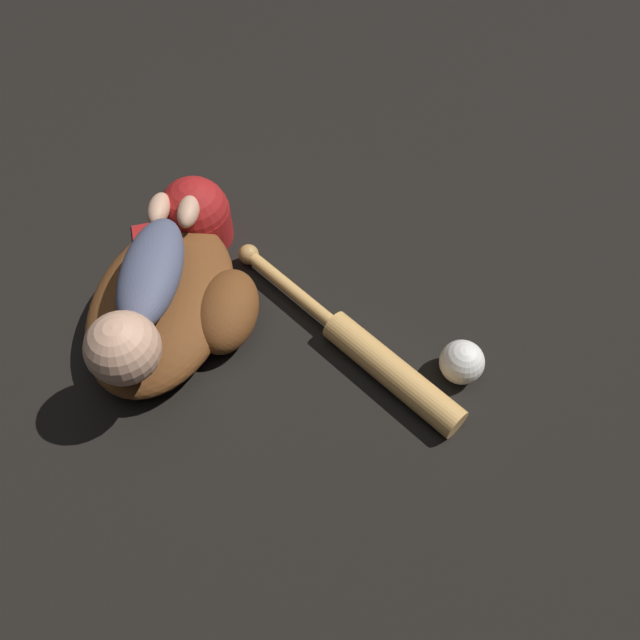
{
  "coord_description": "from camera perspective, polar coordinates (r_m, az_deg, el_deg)",
  "views": [
    {
      "loc": [
        0.61,
        0.19,
        0.92
      ],
      "look_at": [
        0.05,
        0.3,
        0.07
      ],
      "focal_mm": 35.0,
      "sensor_mm": 36.0,
      "label": 1
    }
  ],
  "objects": [
    {
      "name": "baby_figure",
      "position": [
        1.01,
        -15.99,
        1.99
      ],
      "size": [
        0.4,
        0.19,
        0.11
      ],
      "color": "#4C516B",
      "rests_on": "baseball_glove"
    },
    {
      "name": "baseball_glove",
      "position": [
        1.1,
        -13.32,
        1.41
      ],
      "size": [
        0.43,
        0.36,
        0.1
      ],
      "color": "brown",
      "rests_on": "ground"
    },
    {
      "name": "baseball_bat",
      "position": [
        1.05,
        4.42,
        -2.96
      ],
      "size": [
        0.44,
        0.32,
        0.05
      ],
      "color": "tan",
      "rests_on": "ground"
    },
    {
      "name": "ground_plane",
      "position": [
        1.12,
        -15.68,
        -2.39
      ],
      "size": [
        6.0,
        6.0,
        0.0
      ],
      "primitive_type": "plane",
      "color": "black"
    },
    {
      "name": "baseball_cap",
      "position": [
        1.22,
        -11.39,
        9.28
      ],
      "size": [
        0.13,
        0.2,
        0.13
      ],
      "color": "maroon",
      "rests_on": "ground"
    },
    {
      "name": "baseball",
      "position": [
        1.05,
        12.84,
        -3.77
      ],
      "size": [
        0.07,
        0.07,
        0.07
      ],
      "color": "white",
      "rests_on": "ground"
    }
  ]
}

